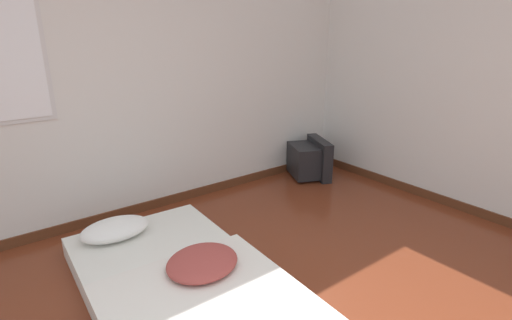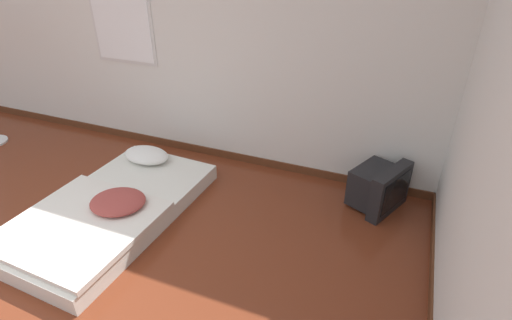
# 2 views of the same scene
# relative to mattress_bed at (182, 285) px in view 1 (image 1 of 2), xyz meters

# --- Properties ---
(wall_back) EXTENTS (8.11, 0.08, 2.60)m
(wall_back) POSITION_rel_mattress_bed_xyz_m (-0.06, 1.46, 1.18)
(wall_back) COLOR silver
(wall_back) RESTS_ON ground_plane
(mattress_bed) EXTENTS (1.19, 2.03, 0.30)m
(mattress_bed) POSITION_rel_mattress_bed_xyz_m (0.00, 0.00, 0.00)
(mattress_bed) COLOR silver
(mattress_bed) RESTS_ON ground_plane
(crt_tv) EXTENTS (0.56, 0.62, 0.45)m
(crt_tv) POSITION_rel_mattress_bed_xyz_m (2.27, 1.12, 0.11)
(crt_tv) COLOR black
(crt_tv) RESTS_ON ground_plane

